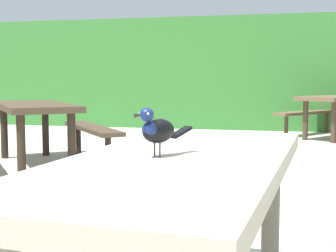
% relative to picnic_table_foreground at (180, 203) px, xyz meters
% --- Properties ---
extents(hedge_wall, '(28.00, 1.44, 2.30)m').
position_rel_picnic_table_foreground_xyz_m(hedge_wall, '(0.27, 8.77, 0.59)').
color(hedge_wall, '#387A33').
rests_on(hedge_wall, ground).
extents(picnic_table_foreground, '(1.82, 1.86, 0.74)m').
position_rel_picnic_table_foreground_xyz_m(picnic_table_foreground, '(0.00, 0.00, 0.00)').
color(picnic_table_foreground, '#B2A893').
rests_on(picnic_table_foreground, ground).
extents(bird_grackle, '(0.17, 0.26, 0.18)m').
position_rel_picnic_table_foreground_xyz_m(bird_grackle, '(-0.08, -0.06, 0.29)').
color(bird_grackle, black).
rests_on(bird_grackle, picnic_table_foreground).
extents(picnic_table_mid_left, '(2.38, 2.39, 0.74)m').
position_rel_picnic_table_foreground_xyz_m(picnic_table_mid_left, '(-2.50, 3.46, 0.00)').
color(picnic_table_mid_left, '#473828').
rests_on(picnic_table_mid_left, ground).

